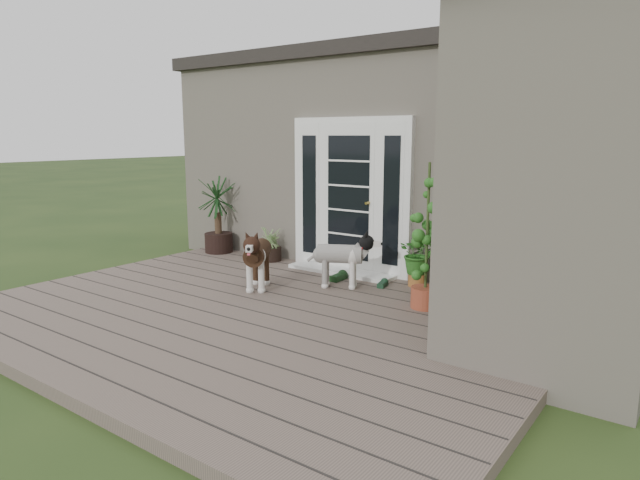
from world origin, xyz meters
The scene contains 16 objects.
deck centered at (0.00, 0.40, 0.06)m, with size 6.20×4.60×0.12m, color #6B5B4C.
house_main centered at (0.00, 4.65, 1.55)m, with size 7.40×4.00×3.10m, color #665E54.
roof_main centered at (0.00, 4.65, 3.20)m, with size 7.60×4.20×0.20m, color #2D2826.
house_wing centered at (2.90, 1.50, 1.55)m, with size 1.60×2.40×3.10m, color #665E54.
door_unit centered at (-0.20, 2.60, 1.19)m, with size 1.90×0.14×2.15m, color white.
door_step centered at (-0.20, 2.40, 0.14)m, with size 1.60×0.40×0.05m, color white.
brindle_dog centered at (-0.59, 1.11, 0.46)m, with size 0.35×0.81×0.68m, color #3F2617, non-canonical shape.
white_dog centered at (0.20, 1.76, 0.44)m, with size 0.33×0.76×0.63m, color beige, non-canonical shape.
spider_plant centered at (-1.51, 2.40, 0.40)m, with size 0.53×0.53×0.57m, color #80935A, non-canonical shape.
yucca centered at (-2.63, 2.38, 0.74)m, with size 0.86×0.86×1.25m, color #113314, non-canonical shape.
herb_a centered at (0.97, 2.40, 0.44)m, with size 0.50×0.50×0.64m, color #164F17.
herb_b centered at (1.51, 2.02, 0.46)m, with size 0.45×0.45×0.67m, color #1D5618.
herb_c centered at (1.69, 2.40, 0.39)m, with size 0.35×0.35×0.55m, color #205317.
sapling centered at (1.45, 1.62, 0.96)m, with size 0.49×0.49×1.68m, color #1C6322, non-canonical shape.
clog_left centered at (0.63, 2.11, 0.16)m, with size 0.12×0.26×0.08m, color #14331E, non-canonical shape.
clog_right centered at (-0.01, 2.05, 0.17)m, with size 0.15×0.33×0.10m, color #163717, non-canonical shape.
Camera 1 is at (4.01, -3.89, 2.02)m, focal length 31.10 mm.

